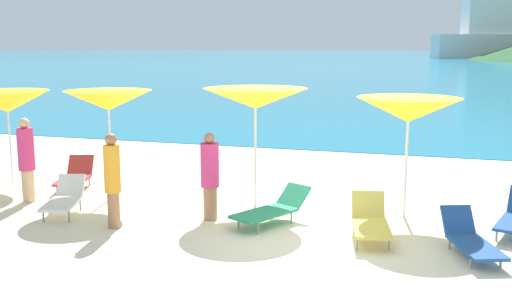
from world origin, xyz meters
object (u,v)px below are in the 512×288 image
object	(u,v)px
lounge_chair_11	(470,239)
lounge_chair_13	(370,221)
beachgoer_1	(112,178)
umbrella_4	(255,99)
lounge_chair_7	(64,198)
lounge_chair_6	(272,208)
beachgoer_2	(26,158)
umbrella_2	(7,102)
lounge_chair_5	(75,175)
beachgoer_3	(210,174)
umbrella_5	(408,110)
umbrella_3	(108,101)

from	to	relation	value
lounge_chair_11	lounge_chair_13	xyz separation A→B (m)	(-1.54, 0.27, 0.06)
lounge_chair_11	beachgoer_1	world-z (taller)	beachgoer_1
umbrella_4	lounge_chair_7	distance (m)	4.12
lounge_chair_6	umbrella_4	bearing A→B (deg)	149.39
lounge_chair_11	beachgoer_2	bearing A→B (deg)	155.79
lounge_chair_13	beachgoer_1	distance (m)	4.47
lounge_chair_13	beachgoer_1	world-z (taller)	beachgoer_1
umbrella_2	lounge_chair_7	distance (m)	3.66
lounge_chair_5	beachgoer_2	distance (m)	1.46
beachgoer_3	umbrella_2	bearing A→B (deg)	15.47
lounge_chair_6	lounge_chair_5	bearing A→B (deg)	-166.54
lounge_chair_6	lounge_chair_7	distance (m)	3.99
lounge_chair_13	beachgoer_1	bearing A→B (deg)	177.63
umbrella_5	lounge_chair_13	bearing A→B (deg)	-107.57
umbrella_5	lounge_chair_6	xyz separation A→B (m)	(-2.24, -1.15, -1.73)
umbrella_3	lounge_chair_13	world-z (taller)	umbrella_3
umbrella_2	lounge_chair_11	bearing A→B (deg)	-10.73
umbrella_3	lounge_chair_6	bearing A→B (deg)	-11.39
lounge_chair_13	lounge_chair_5	bearing A→B (deg)	155.01
umbrella_2	umbrella_4	world-z (taller)	umbrella_4
umbrella_5	lounge_chair_6	world-z (taller)	umbrella_5
umbrella_5	beachgoer_2	world-z (taller)	umbrella_5
umbrella_3	lounge_chair_6	xyz separation A→B (m)	(3.71, -0.75, -1.77)
umbrella_2	beachgoer_3	bearing A→B (deg)	-13.84
beachgoer_2	beachgoer_3	world-z (taller)	beachgoer_2
umbrella_4	lounge_chair_7	xyz separation A→B (m)	(-3.30, -1.63, -1.84)
lounge_chair_5	lounge_chair_13	bearing A→B (deg)	-31.74
umbrella_2	beachgoer_2	bearing A→B (deg)	-41.25
umbrella_2	lounge_chair_7	xyz separation A→B (m)	(2.72, -1.86, -1.60)
lounge_chair_13	beachgoer_1	xyz separation A→B (m)	(-4.38, -0.70, 0.60)
lounge_chair_7	lounge_chair_11	distance (m)	7.26
umbrella_3	beachgoer_1	world-z (taller)	umbrella_3
lounge_chair_13	beachgoer_1	size ratio (longest dim) A/B	0.85
lounge_chair_5	lounge_chair_7	world-z (taller)	lounge_chair_7
lounge_chair_7	lounge_chair_13	bearing A→B (deg)	-16.18
lounge_chair_7	lounge_chair_13	world-z (taller)	lounge_chair_13
umbrella_5	lounge_chair_7	world-z (taller)	umbrella_5
umbrella_3	umbrella_5	world-z (taller)	umbrella_3
lounge_chair_6	beachgoer_3	distance (m)	1.30
umbrella_2	beachgoer_1	distance (m)	4.78
lounge_chair_7	lounge_chair_11	bearing A→B (deg)	-18.85
lounge_chair_13	beachgoer_3	distance (m)	3.00
umbrella_2	umbrella_5	xyz separation A→B (m)	(8.91, -0.13, 0.10)
lounge_chair_13	beachgoer_3	xyz separation A→B (m)	(-2.94, 0.26, 0.54)
lounge_chair_6	lounge_chair_7	world-z (taller)	lounge_chair_7
umbrella_5	lounge_chair_11	world-z (taller)	umbrella_5
umbrella_4	beachgoer_2	xyz separation A→B (m)	(-4.56, -1.06, -1.23)
umbrella_3	umbrella_5	bearing A→B (deg)	3.92
lounge_chair_5	lounge_chair_11	bearing A→B (deg)	-31.09
lounge_chair_7	lounge_chair_5	bearing A→B (deg)	100.24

